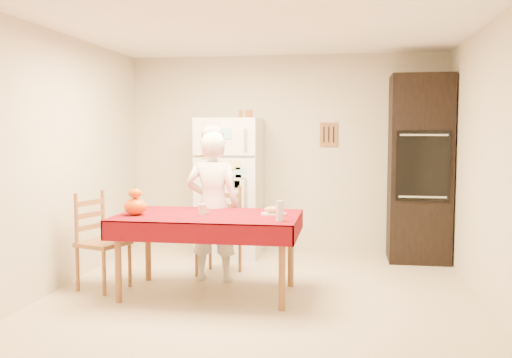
% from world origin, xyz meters
% --- Properties ---
extents(floor, '(4.50, 4.50, 0.00)m').
position_xyz_m(floor, '(0.00, 0.00, 0.00)').
color(floor, '#C6B38F').
rests_on(floor, ground).
extents(room_shell, '(4.02, 4.52, 2.51)m').
position_xyz_m(room_shell, '(0.00, 0.00, 1.62)').
color(room_shell, beige).
rests_on(room_shell, ground).
extents(refrigerator, '(0.75, 0.74, 1.70)m').
position_xyz_m(refrigerator, '(-0.65, 1.88, 0.85)').
color(refrigerator, white).
rests_on(refrigerator, floor).
extents(oven_cabinet, '(0.70, 0.62, 2.20)m').
position_xyz_m(oven_cabinet, '(1.63, 1.93, 1.10)').
color(oven_cabinet, black).
rests_on(oven_cabinet, floor).
extents(dining_table, '(1.70, 1.00, 0.76)m').
position_xyz_m(dining_table, '(-0.50, 0.16, 0.69)').
color(dining_table, brown).
rests_on(dining_table, floor).
extents(chair_far, '(0.49, 0.48, 0.95)m').
position_xyz_m(chair_far, '(-0.56, 0.96, 0.51)').
color(chair_far, brown).
rests_on(chair_far, floor).
extents(chair_left, '(0.52, 0.53, 0.95)m').
position_xyz_m(chair_left, '(-1.62, 0.19, 0.51)').
color(chair_left, brown).
rests_on(chair_left, floor).
extents(seated_woman, '(0.56, 0.37, 1.54)m').
position_xyz_m(seated_woman, '(-0.57, 0.65, 0.77)').
color(seated_woman, white).
rests_on(seated_woman, floor).
extents(coffee_mug, '(0.08, 0.08, 0.10)m').
position_xyz_m(coffee_mug, '(-0.55, 0.14, 0.81)').
color(coffee_mug, silver).
rests_on(coffee_mug, dining_table).
extents(pumpkin_lower, '(0.21, 0.21, 0.16)m').
position_xyz_m(pumpkin_lower, '(-1.17, 0.02, 0.84)').
color(pumpkin_lower, red).
rests_on(pumpkin_lower, dining_table).
extents(pumpkin_upper, '(0.12, 0.12, 0.09)m').
position_xyz_m(pumpkin_upper, '(-1.17, 0.02, 0.97)').
color(pumpkin_upper, '#C45004').
rests_on(pumpkin_upper, pumpkin_lower).
extents(wine_glass, '(0.07, 0.07, 0.18)m').
position_xyz_m(wine_glass, '(0.21, -0.12, 0.85)').
color(wine_glass, white).
rests_on(wine_glass, dining_table).
extents(bread_plate, '(0.24, 0.24, 0.02)m').
position_xyz_m(bread_plate, '(0.11, 0.22, 0.77)').
color(bread_plate, white).
rests_on(bread_plate, dining_table).
extents(bread_loaf, '(0.18, 0.10, 0.06)m').
position_xyz_m(bread_loaf, '(0.11, 0.22, 0.81)').
color(bread_loaf, '#9E7F4E').
rests_on(bread_loaf, bread_plate).
extents(spice_jar_left, '(0.05, 0.05, 0.10)m').
position_xyz_m(spice_jar_left, '(-0.52, 1.93, 1.75)').
color(spice_jar_left, '#93561A').
rests_on(spice_jar_left, refrigerator).
extents(spice_jar_mid, '(0.05, 0.05, 0.10)m').
position_xyz_m(spice_jar_mid, '(-0.44, 1.93, 1.75)').
color(spice_jar_mid, '#97511B').
rests_on(spice_jar_mid, refrigerator).
extents(spice_jar_right, '(0.05, 0.05, 0.10)m').
position_xyz_m(spice_jar_right, '(-0.40, 1.93, 1.75)').
color(spice_jar_right, '#994B1B').
rests_on(spice_jar_right, refrigerator).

